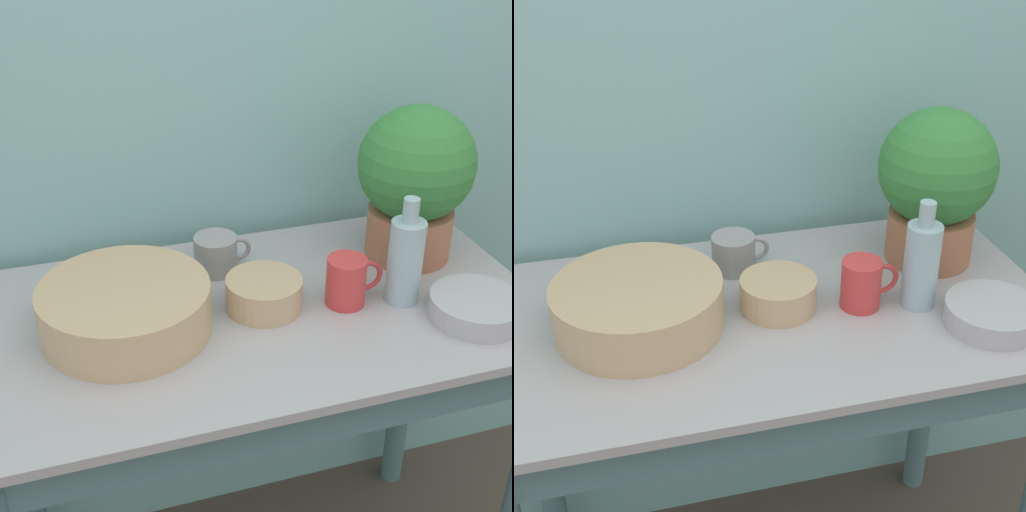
# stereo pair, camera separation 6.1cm
# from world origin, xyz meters

# --- Properties ---
(wall_back) EXTENTS (6.00, 0.05, 2.40)m
(wall_back) POSITION_xyz_m (0.00, 0.67, 1.20)
(wall_back) COLOR #7AB2B2
(wall_back) RESTS_ON ground_plane
(counter_table) EXTENTS (1.13, 0.62, 0.89)m
(counter_table) POSITION_xyz_m (0.00, 0.29, 0.68)
(counter_table) COLOR slate
(counter_table) RESTS_ON ground_plane
(potted_plant) EXTENTS (0.25, 0.25, 0.34)m
(potted_plant) POSITION_xyz_m (0.39, 0.42, 1.07)
(potted_plant) COLOR #A36647
(potted_plant) RESTS_ON counter_table
(bowl_wash_large) EXTENTS (0.32, 0.32, 0.10)m
(bowl_wash_large) POSITION_xyz_m (-0.25, 0.31, 0.93)
(bowl_wash_large) COLOR tan
(bowl_wash_large) RESTS_ON counter_table
(bottle_tall) EXTENTS (0.07, 0.07, 0.22)m
(bottle_tall) POSITION_xyz_m (0.29, 0.25, 0.98)
(bottle_tall) COLOR #93B2BC
(bottle_tall) RESTS_ON counter_table
(mug_red) EXTENTS (0.12, 0.08, 0.10)m
(mug_red) POSITION_xyz_m (0.18, 0.28, 0.94)
(mug_red) COLOR #C63838
(mug_red) RESTS_ON counter_table
(mug_grey) EXTENTS (0.13, 0.09, 0.08)m
(mug_grey) POSITION_xyz_m (-0.04, 0.48, 0.93)
(mug_grey) COLOR gray
(mug_grey) RESTS_ON counter_table
(bowl_small_steel) EXTENTS (0.18, 0.18, 0.05)m
(bowl_small_steel) POSITION_xyz_m (0.40, 0.15, 0.91)
(bowl_small_steel) COLOR #A8A8B2
(bowl_small_steel) RESTS_ON counter_table
(bowl_small_tan) EXTENTS (0.15, 0.15, 0.06)m
(bowl_small_tan) POSITION_xyz_m (0.02, 0.31, 0.92)
(bowl_small_tan) COLOR tan
(bowl_small_tan) RESTS_ON counter_table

